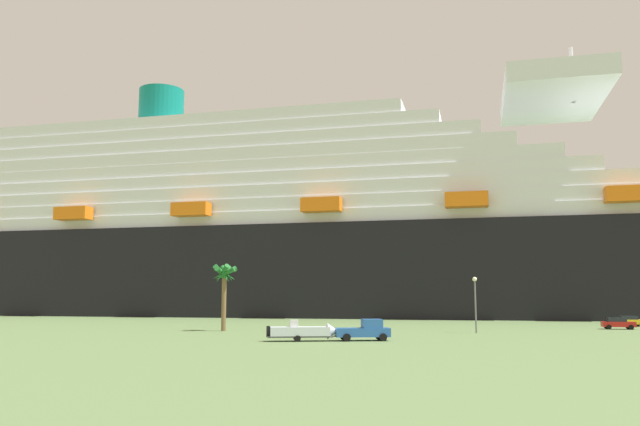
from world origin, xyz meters
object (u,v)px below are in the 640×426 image
object	(u,v)px
street_lamp	(475,296)
parked_car_red_hatchback	(618,323)
pickup_truck	(365,330)
palm_tree	(224,279)
cruise_ship	(265,235)
parked_car_yellow_taxi	(629,321)
small_boat_on_trailer	(306,332)

from	to	relation	value
street_lamp	parked_car_red_hatchback	size ratio (longest dim) A/B	1.56
pickup_truck	palm_tree	world-z (taller)	palm_tree
cruise_ship	palm_tree	world-z (taller)	cruise_ship
parked_car_red_hatchback	parked_car_yellow_taxi	size ratio (longest dim) A/B	1.01
street_lamp	parked_car_yellow_taxi	bearing A→B (deg)	38.40
parked_car_red_hatchback	street_lamp	bearing A→B (deg)	-151.21
pickup_truck	small_boat_on_trailer	size ratio (longest dim) A/B	0.71
small_boat_on_trailer	palm_tree	size ratio (longest dim) A/B	0.95
small_boat_on_trailer	palm_tree	world-z (taller)	palm_tree
palm_tree	parked_car_red_hatchback	world-z (taller)	palm_tree
palm_tree	parked_car_yellow_taxi	size ratio (longest dim) A/B	1.99
cruise_ship	small_boat_on_trailer	bearing A→B (deg)	-74.80
parked_car_red_hatchback	pickup_truck	bearing A→B (deg)	-141.99
small_boat_on_trailer	parked_car_red_hatchback	bearing A→B (deg)	34.99
small_boat_on_trailer	street_lamp	distance (m)	25.28
pickup_truck	parked_car_yellow_taxi	distance (m)	51.17
palm_tree	parked_car_red_hatchback	xyz separation A→B (m)	(52.76, 10.78, -5.98)
parked_car_red_hatchback	cruise_ship	bearing A→B (deg)	140.52
pickup_truck	small_boat_on_trailer	bearing A→B (deg)	-166.48
cruise_ship	pickup_truck	distance (m)	82.31
cruise_ship	small_boat_on_trailer	distance (m)	81.92
small_boat_on_trailer	street_lamp	world-z (taller)	street_lamp
street_lamp	parked_car_yellow_taxi	size ratio (longest dim) A/B	1.58
small_boat_on_trailer	cruise_ship	bearing A→B (deg)	105.20
pickup_truck	parked_car_yellow_taxi	size ratio (longest dim) A/B	1.35
cruise_ship	street_lamp	bearing A→B (deg)	-56.75
palm_tree	street_lamp	bearing A→B (deg)	-0.76
street_lamp	parked_car_yellow_taxi	distance (m)	31.80
parked_car_yellow_taxi	cruise_ship	bearing A→B (deg)	147.45
palm_tree	parked_car_red_hatchback	distance (m)	54.19
parked_car_red_hatchback	parked_car_yellow_taxi	world-z (taller)	same
cruise_ship	small_boat_on_trailer	size ratio (longest dim) A/B	29.06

